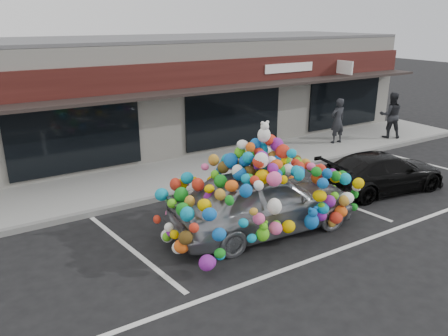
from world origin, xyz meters
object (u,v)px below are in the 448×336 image
toy_car (263,193)px  pedestrian_b (391,115)px  pedestrian_a (338,121)px  black_sedan (382,172)px

toy_car → pedestrian_b: toy_car is taller
pedestrian_b → toy_car: bearing=57.0°
toy_car → pedestrian_a: size_ratio=2.79×
pedestrian_a → pedestrian_b: size_ratio=0.95×
toy_car → pedestrian_a: bearing=-53.1°
toy_car → black_sedan: size_ratio=1.25×
toy_car → pedestrian_b: 10.41m
black_sedan → pedestrian_b: pedestrian_b is taller
pedestrian_b → black_sedan: bearing=71.6°
black_sedan → pedestrian_b: bearing=-45.3°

